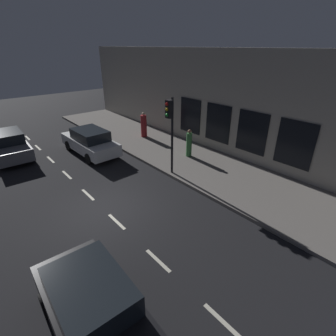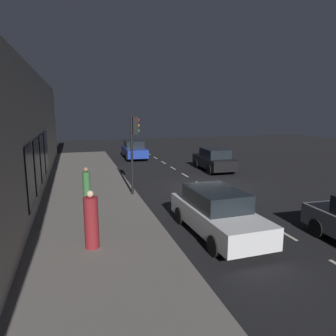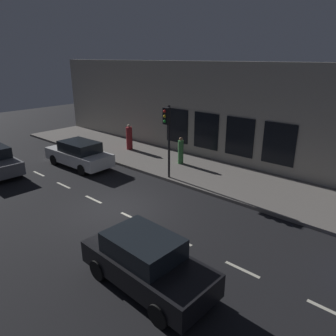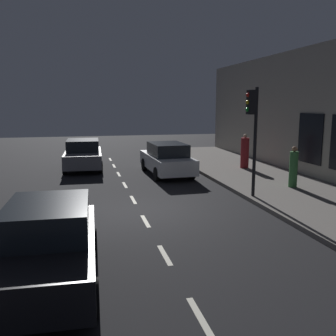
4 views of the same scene
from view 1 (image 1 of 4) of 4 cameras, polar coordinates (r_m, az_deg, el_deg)
ground_plane at (r=11.05m, az=-14.05°, el=-9.18°), size 60.00×60.00×0.00m
sidewalk at (r=14.35m, az=8.48°, el=0.29°), size 4.50×32.00×0.15m
building_facade at (r=15.34m, az=15.76°, el=13.02°), size 0.65×32.00×6.08m
lane_centre_line at (r=10.31m, az=-11.43°, el=-11.71°), size 0.12×27.20×0.01m
traffic_light at (r=12.33m, az=0.52°, el=10.50°), size 0.46×0.32×3.88m
parked_car_0 at (r=6.82m, az=-16.15°, el=-28.22°), size 1.94×4.18×1.58m
parked_car_1 at (r=18.03m, az=-32.12°, el=4.36°), size 2.09×4.29×1.58m
parked_car_2 at (r=16.59m, az=-17.06°, el=5.68°), size 2.00×4.63×1.58m
pedestrian_0 at (r=15.17m, az=4.74°, el=5.39°), size 0.46×0.46×1.65m
pedestrian_1 at (r=18.62m, az=-5.45°, el=9.42°), size 0.49×0.49×1.78m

